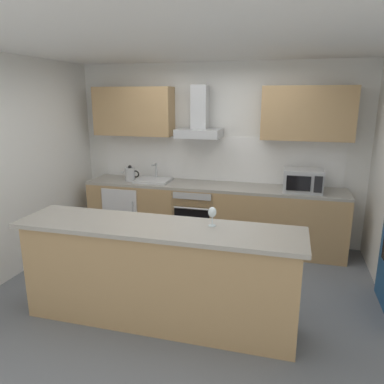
% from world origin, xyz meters
% --- Properties ---
extents(ground, '(5.20, 4.41, 0.02)m').
position_xyz_m(ground, '(0.00, 0.00, -0.01)').
color(ground, slate).
extents(ceiling, '(5.20, 4.41, 0.02)m').
position_xyz_m(ceiling, '(0.00, 0.00, 2.61)').
color(ceiling, white).
extents(wall_back, '(5.20, 0.12, 2.60)m').
position_xyz_m(wall_back, '(0.00, 1.77, 1.30)').
color(wall_back, white).
rests_on(wall_back, ground).
extents(wall_left, '(0.12, 4.41, 2.60)m').
position_xyz_m(wall_left, '(-2.16, 0.00, 1.30)').
color(wall_left, white).
rests_on(wall_left, ground).
extents(backsplash_tile, '(3.57, 0.02, 0.66)m').
position_xyz_m(backsplash_tile, '(0.00, 1.69, 1.23)').
color(backsplash_tile, white).
extents(counter_back, '(3.70, 0.60, 0.90)m').
position_xyz_m(counter_back, '(0.00, 1.39, 0.45)').
color(counter_back, tan).
rests_on(counter_back, ground).
extents(counter_island, '(2.66, 0.64, 0.99)m').
position_xyz_m(counter_island, '(-0.08, -0.64, 0.50)').
color(counter_island, tan).
rests_on(counter_island, ground).
extents(upper_cabinets, '(3.65, 0.32, 0.70)m').
position_xyz_m(upper_cabinets, '(0.00, 1.54, 1.91)').
color(upper_cabinets, tan).
extents(oven, '(0.60, 0.62, 0.80)m').
position_xyz_m(oven, '(-0.22, 1.36, 0.46)').
color(oven, slate).
rests_on(oven, ground).
extents(refrigerator, '(0.58, 0.60, 0.85)m').
position_xyz_m(refrigerator, '(-1.32, 1.36, 0.43)').
color(refrigerator, white).
rests_on(refrigerator, ground).
extents(microwave, '(0.50, 0.38, 0.30)m').
position_xyz_m(microwave, '(1.23, 1.33, 1.05)').
color(microwave, '#B7BABC').
rests_on(microwave, counter_back).
extents(sink, '(0.50, 0.40, 0.26)m').
position_xyz_m(sink, '(-0.89, 1.37, 0.93)').
color(sink, silver).
rests_on(sink, counter_back).
extents(kettle, '(0.29, 0.15, 0.24)m').
position_xyz_m(kettle, '(-1.24, 1.33, 1.01)').
color(kettle, '#B7BABC').
rests_on(kettle, counter_back).
extents(range_hood, '(0.62, 0.45, 0.72)m').
position_xyz_m(range_hood, '(-0.22, 1.49, 1.79)').
color(range_hood, '#B7BABC').
extents(wine_glass, '(0.08, 0.08, 0.18)m').
position_xyz_m(wine_glass, '(0.40, -0.53, 1.11)').
color(wine_glass, silver).
rests_on(wine_glass, counter_island).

